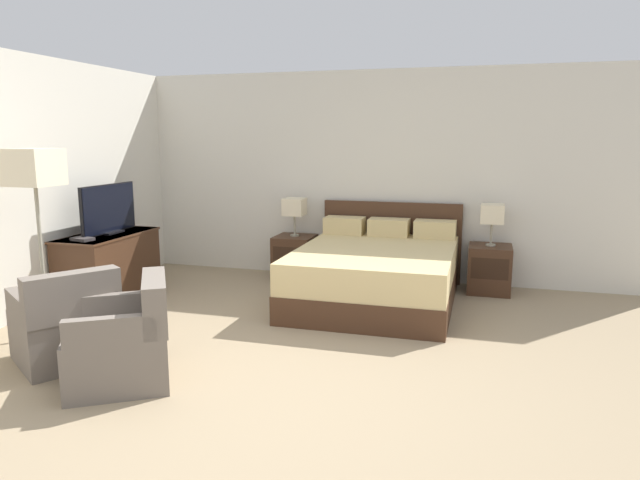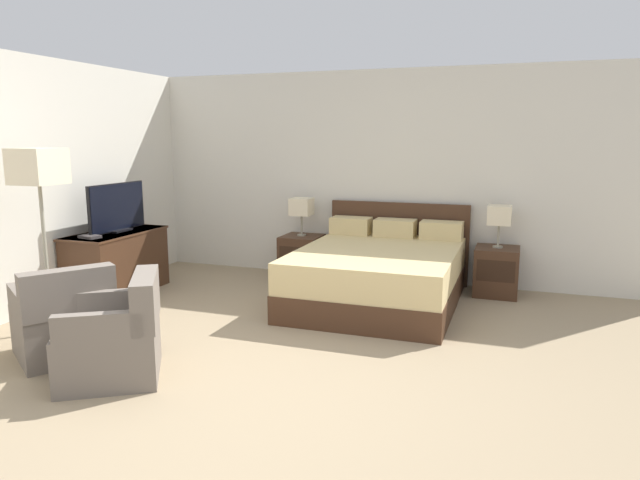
# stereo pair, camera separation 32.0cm
# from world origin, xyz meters

# --- Properties ---
(ground_plane) EXTENTS (10.80, 10.80, 0.00)m
(ground_plane) POSITION_xyz_m (0.00, 0.00, 0.00)
(ground_plane) COLOR #998466
(wall_back) EXTENTS (6.86, 0.06, 2.53)m
(wall_back) POSITION_xyz_m (0.00, 3.63, 1.27)
(wall_back) COLOR silver
(wall_back) RESTS_ON ground
(wall_left) EXTENTS (0.06, 5.40, 2.53)m
(wall_left) POSITION_xyz_m (-2.86, 1.50, 1.27)
(wall_left) COLOR silver
(wall_left) RESTS_ON ground
(bed) EXTENTS (1.67, 2.07, 0.97)m
(bed) POSITION_xyz_m (0.34, 2.57, 0.32)
(bed) COLOR #422819
(bed) RESTS_ON ground
(nightstand_left) EXTENTS (0.47, 0.48, 0.54)m
(nightstand_left) POSITION_xyz_m (-0.82, 3.30, 0.27)
(nightstand_left) COLOR #422819
(nightstand_left) RESTS_ON ground
(nightstand_right) EXTENTS (0.47, 0.48, 0.54)m
(nightstand_right) POSITION_xyz_m (1.51, 3.30, 0.27)
(nightstand_right) COLOR #422819
(nightstand_right) RESTS_ON ground
(table_lamp_left) EXTENTS (0.25, 0.25, 0.47)m
(table_lamp_left) POSITION_xyz_m (-0.82, 3.30, 0.89)
(table_lamp_left) COLOR gray
(table_lamp_left) RESTS_ON nightstand_left
(table_lamp_right) EXTENTS (0.25, 0.25, 0.47)m
(table_lamp_right) POSITION_xyz_m (1.51, 3.30, 0.89)
(table_lamp_right) COLOR gray
(table_lamp_right) RESTS_ON nightstand_right
(dresser) EXTENTS (0.57, 1.20, 0.70)m
(dresser) POSITION_xyz_m (-2.52, 1.96, 0.36)
(dresser) COLOR #422819
(dresser) RESTS_ON ground
(tv) EXTENTS (0.18, 0.89, 0.54)m
(tv) POSITION_xyz_m (-2.52, 2.01, 0.96)
(tv) COLOR black
(tv) RESTS_ON dresser
(book_red_cover) EXTENTS (0.24, 0.18, 0.03)m
(book_red_cover) POSITION_xyz_m (-2.51, 1.55, 0.72)
(book_red_cover) COLOR #383333
(book_red_cover) RESTS_ON dresser
(armchair_by_window) EXTENTS (0.95, 0.95, 0.76)m
(armchair_by_window) POSITION_xyz_m (-1.67, 0.26, 0.28)
(armchair_by_window) COLOR #70665B
(armchair_by_window) RESTS_ON ground
(armchair_companion) EXTENTS (0.95, 0.94, 0.76)m
(armchair_companion) POSITION_xyz_m (-1.02, 0.06, 0.28)
(armchair_companion) COLOR #70665B
(armchair_companion) RESTS_ON ground
(floor_lamp) EXTENTS (0.37, 0.37, 1.65)m
(floor_lamp) POSITION_xyz_m (-2.25, 0.69, 1.41)
(floor_lamp) COLOR gray
(floor_lamp) RESTS_ON ground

